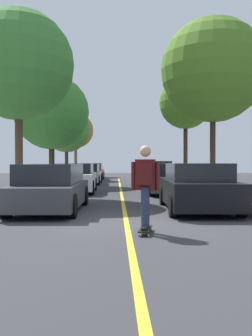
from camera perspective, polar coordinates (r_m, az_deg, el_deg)
ground at (r=9.28m, az=0.05°, el=-8.08°), size 80.00×80.00×0.00m
center_line at (r=13.25m, az=-0.43°, el=-5.35°), size 0.12×39.20×0.01m
parked_car_left_nearest at (r=11.51m, az=-11.19°, el=-2.89°), size 1.98×4.40×1.39m
parked_car_left_near at (r=18.16m, az=-7.63°, el=-1.52°), size 1.97×4.26×1.37m
parked_car_left_far at (r=25.02m, az=-5.96°, el=-0.90°), size 1.93×4.08×1.33m
parked_car_left_farthest at (r=30.89m, az=-5.12°, el=-0.54°), size 1.92×4.37×1.34m
parked_car_right_nearest at (r=11.59m, az=10.62°, el=-2.88°), size 2.11×4.40×1.41m
parked_car_right_near at (r=17.38m, az=6.53°, el=-1.63°), size 2.12×4.33×1.39m
parked_car_right_far at (r=23.16m, az=4.51°, el=-0.86°), size 2.11×4.16×1.49m
street_tree_left_nearest at (r=16.45m, az=-15.77°, el=14.58°), size 4.46×4.46×7.45m
street_tree_left_near at (r=23.87m, az=-11.07°, el=8.19°), size 4.56×4.56×6.62m
street_tree_left_far at (r=30.73m, az=-8.89°, el=5.77°), size 3.70×3.70×5.77m
street_tree_left_farthest at (r=37.59m, az=-7.54°, el=5.57°), size 3.45×3.45×6.09m
street_tree_right_nearest at (r=18.30m, az=12.88°, el=14.05°), size 4.74×4.74×7.85m
street_tree_right_near at (r=24.74m, az=8.91°, el=9.59°), size 3.33×3.33×6.73m
skateboard at (r=7.83m, az=2.90°, el=-9.11°), size 0.36×0.87×0.10m
skateboarder at (r=7.69m, az=2.89°, el=-2.07°), size 0.59×0.71×1.68m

